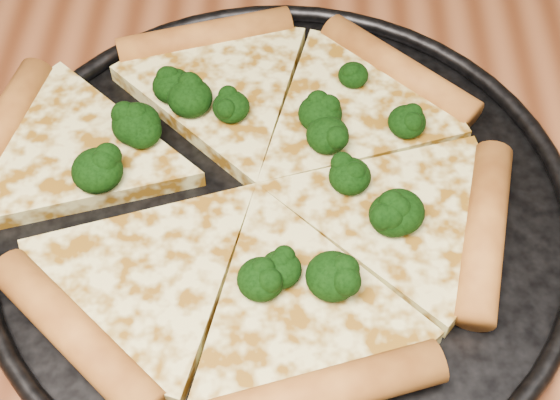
{
  "coord_description": "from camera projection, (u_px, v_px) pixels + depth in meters",
  "views": [
    {
      "loc": [
        0.09,
        -0.19,
        1.18
      ],
      "look_at": [
        0.08,
        0.12,
        0.77
      ],
      "focal_mm": 51.43,
      "sensor_mm": 36.0,
      "label": 1
    }
  ],
  "objects": [
    {
      "name": "pizza_pan",
      "position": [
        280.0,
        207.0,
        0.53
      ],
      "size": [
        0.39,
        0.39,
        0.02
      ],
      "color": "black",
      "rests_on": "dining_table"
    },
    {
      "name": "pizza",
      "position": [
        248.0,
        184.0,
        0.53
      ],
      "size": [
        0.38,
        0.35,
        0.03
      ],
      "rotation": [
        0.0,
        0.0,
        0.31
      ],
      "color": "#E1DB89",
      "rests_on": "pizza_pan"
    },
    {
      "name": "broccoli_florets",
      "position": [
        263.0,
        162.0,
        0.52
      ],
      "size": [
        0.23,
        0.2,
        0.03
      ],
      "color": "black",
      "rests_on": "pizza"
    }
  ]
}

